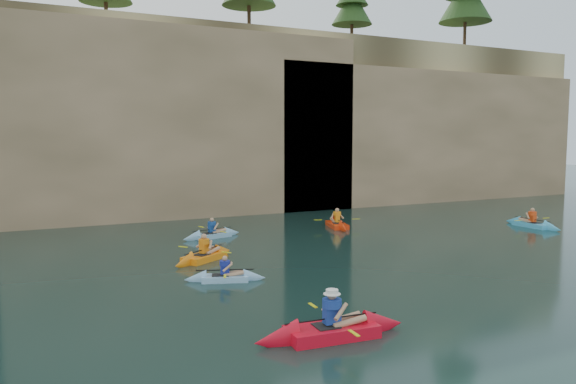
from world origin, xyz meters
name	(u,v)px	position (x,y,z in m)	size (l,w,h in m)	color
ground	(347,359)	(0.00, 0.00, 0.00)	(160.00, 160.00, 0.00)	black
cliff	(110,118)	(0.00, 30.00, 6.00)	(70.00, 16.00, 12.00)	tan
cliff_slab_center	(167,120)	(2.00, 22.60, 5.70)	(24.00, 2.40, 11.40)	tan
cliff_slab_east	(435,134)	(22.00, 22.60, 4.92)	(26.00, 2.40, 9.84)	tan
sea_cave_center	(59,197)	(-4.00, 21.95, 1.60)	(3.50, 1.00, 3.20)	black
sea_cave_east	(294,176)	(10.00, 21.95, 2.25)	(5.00, 1.00, 4.50)	black
main_kayaker	(332,330)	(0.37, 1.26, 0.19)	(3.93, 2.60, 1.45)	red
kayaker_orange	(204,256)	(0.29, 10.66, 0.16)	(3.24, 2.51, 1.29)	orange
kayaker_ltblue_near	(225,277)	(-0.07, 7.36, 0.13)	(2.74, 2.01, 1.05)	#8CC0EA
kayaker_red_far	(337,224)	(9.03, 15.15, 0.15)	(2.40, 3.51, 1.26)	red
kayaker_ltblue_mid	(212,235)	(2.15, 15.18, 0.15)	(3.19, 2.29, 1.18)	#83B5DB
kayaker_blue_east	(532,224)	(18.29, 10.63, 0.15)	(2.48, 3.56, 1.26)	#45B6ED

